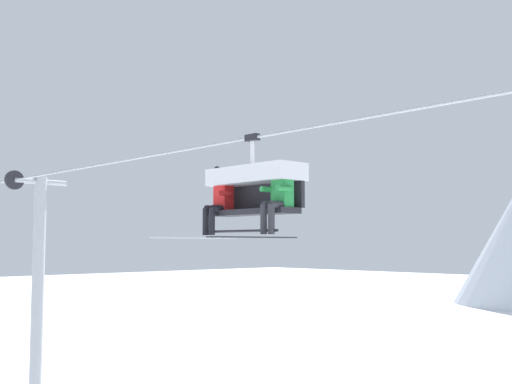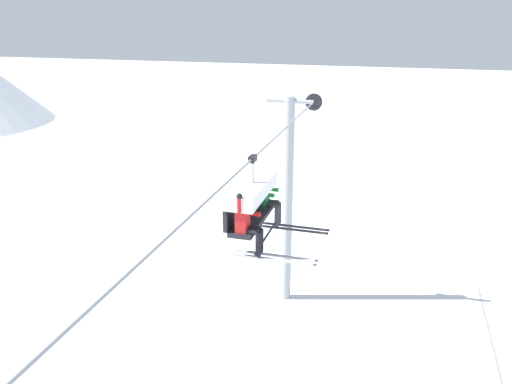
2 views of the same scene
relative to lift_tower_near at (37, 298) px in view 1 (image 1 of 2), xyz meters
name	(u,v)px [view 1 (image 1 of 2)]	position (x,y,z in m)	size (l,w,h in m)	color
lift_tower_near	(37,298)	(0.00, 0.00, 0.00)	(0.36, 1.88, 7.78)	#9EA3A8
lift_cable	(197,147)	(8.64, -0.78, 3.45)	(19.28, 0.05, 0.05)	#9EA3A8
chairlift_chair	(255,184)	(10.20, -0.71, 2.64)	(1.91, 0.74, 1.71)	#232328
skier_red	(218,200)	(9.45, -0.92, 2.38)	(0.48, 1.70, 1.34)	red
skier_green	(277,197)	(10.95, -0.93, 2.36)	(0.46, 1.70, 1.23)	#23843D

